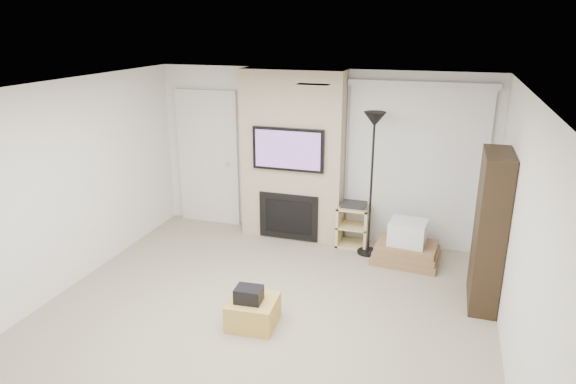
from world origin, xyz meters
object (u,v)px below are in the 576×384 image
(floor_lamp, at_px, (373,144))
(box_stack, at_px, (407,246))
(ottoman, at_px, (253,312))
(av_stand, at_px, (353,223))
(bookshelf, at_px, (490,231))

(floor_lamp, relative_size, box_stack, 2.18)
(ottoman, height_order, av_stand, av_stand)
(box_stack, xyz_separation_m, bookshelf, (0.94, -0.84, 0.68))
(bookshelf, bearing_deg, box_stack, 138.20)
(floor_lamp, xyz_separation_m, av_stand, (-0.26, 0.22, -1.24))
(floor_lamp, distance_m, av_stand, 1.28)
(bookshelf, bearing_deg, av_stand, 146.40)
(floor_lamp, relative_size, bookshelf, 1.12)
(box_stack, bearing_deg, av_stand, 158.43)
(ottoman, relative_size, av_stand, 0.76)
(floor_lamp, xyz_separation_m, box_stack, (0.54, -0.10, -1.36))
(box_stack, bearing_deg, floor_lamp, 169.43)
(av_stand, distance_m, box_stack, 0.87)
(ottoman, height_order, floor_lamp, floor_lamp)
(box_stack, height_order, bookshelf, bookshelf)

